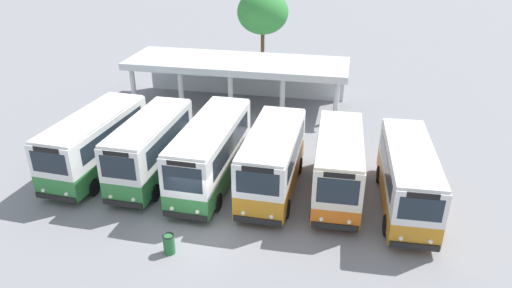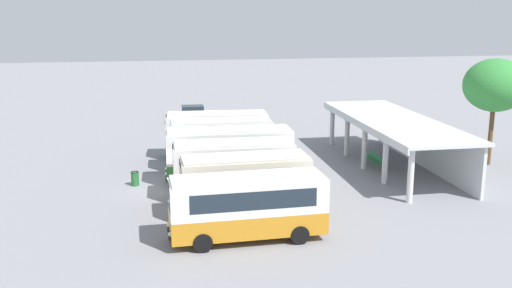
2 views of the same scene
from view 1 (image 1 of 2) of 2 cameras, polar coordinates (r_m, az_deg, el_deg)
name	(u,v)px [view 1 (image 1 of 2)]	position (r m, az deg, el deg)	size (l,w,h in m)	color
ground_plane	(197,232)	(21.24, -7.33, -10.66)	(180.00, 180.00, 0.00)	gray
city_bus_nearest_orange	(95,141)	(26.39, -19.18, 0.32)	(2.77, 7.64, 3.30)	black
city_bus_second_in_row	(151,147)	(24.87, -12.81, -0.32)	(2.35, 7.06, 3.38)	black
city_bus_middle_cream	(211,151)	(23.88, -5.56, -0.84)	(2.48, 8.06, 3.42)	black
city_bus_fourth_amber	(272,159)	(23.06, 2.04, -1.88)	(2.53, 7.08, 3.32)	black
city_bus_fifth_blue	(338,164)	(22.97, 10.11, -2.47)	(2.44, 6.90, 3.29)	black
city_bus_far_end_green	(408,176)	(22.88, 18.18, -3.77)	(2.42, 7.53, 3.16)	black
terminal_canopy	(239,69)	(34.90, -2.10, 9.25)	(16.05, 5.18, 3.40)	silver
waiting_chair_end_by_column	(214,101)	(34.52, -5.26, 5.34)	(0.46, 0.46, 0.86)	slate
waiting_chair_second_from_end	(221,102)	(34.29, -4.28, 5.24)	(0.46, 0.46, 0.86)	slate
waiting_chair_middle_seat	(230,102)	(34.13, -3.27, 5.17)	(0.46, 0.46, 0.86)	slate
waiting_chair_fourth_seat	(238,103)	(33.97, -2.25, 5.09)	(0.46, 0.46, 0.86)	slate
waiting_chair_fifth_seat	(246,103)	(33.87, -1.21, 5.04)	(0.46, 0.46, 0.86)	slate
roadside_tree_behind_canopy	(263,12)	(40.22, 0.84, 15.91)	(4.30, 4.30, 7.46)	brown
litter_bin_apron	(169,244)	(19.97, -10.68, -11.99)	(0.49, 0.49, 0.90)	#266633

